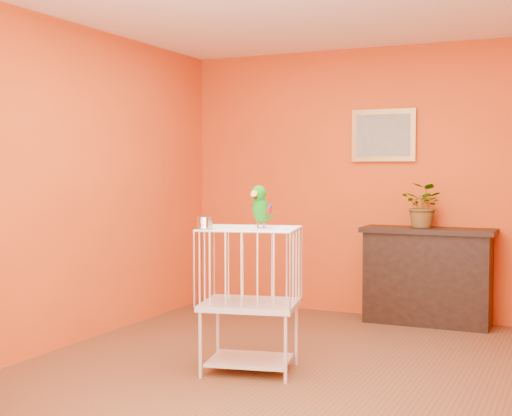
% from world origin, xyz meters
% --- Properties ---
extents(ground, '(4.50, 4.50, 0.00)m').
position_xyz_m(ground, '(0.00, 0.00, 0.00)').
color(ground, brown).
rests_on(ground, ground).
extents(room_shell, '(4.50, 4.50, 4.50)m').
position_xyz_m(room_shell, '(0.00, 0.00, 1.58)').
color(room_shell, '#DC4B14').
rests_on(room_shell, ground).
extents(console_cabinet, '(1.20, 0.43, 0.89)m').
position_xyz_m(console_cabinet, '(0.47, 2.04, 0.45)').
color(console_cabinet, black).
rests_on(console_cabinet, ground).
extents(potted_plant, '(0.47, 0.50, 0.32)m').
position_xyz_m(potted_plant, '(0.43, 2.03, 1.05)').
color(potted_plant, '#26722D').
rests_on(potted_plant, console_cabinet).
extents(framed_picture, '(0.62, 0.04, 0.50)m').
position_xyz_m(framed_picture, '(0.00, 2.22, 1.75)').
color(framed_picture, '#AF833E').
rests_on(framed_picture, room_shell).
extents(birdcage, '(0.75, 0.63, 1.01)m').
position_xyz_m(birdcage, '(-0.36, -0.04, 0.53)').
color(birdcage, silver).
rests_on(birdcage, ground).
extents(feed_cup, '(0.11, 0.11, 0.08)m').
position_xyz_m(feed_cup, '(-0.60, -0.25, 1.06)').
color(feed_cup, silver).
rests_on(feed_cup, birdcage).
extents(parrot, '(0.15, 0.27, 0.30)m').
position_xyz_m(parrot, '(-0.28, -0.03, 1.16)').
color(parrot, '#59544C').
rests_on(parrot, birdcage).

